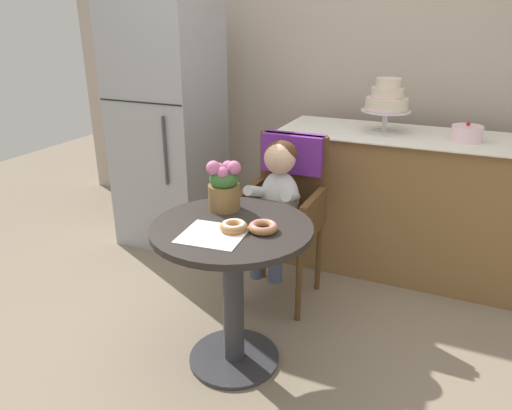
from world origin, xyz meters
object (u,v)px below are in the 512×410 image
at_px(donut_front, 234,226).
at_px(refrigerator, 168,126).
at_px(wicker_chair, 287,191).
at_px(donut_mid, 263,227).
at_px(cafe_table, 233,268).
at_px(seated_child, 277,194).
at_px(tiered_cake_stand, 387,100).
at_px(round_layer_cake, 467,133).
at_px(flower_vase, 224,186).

height_order(donut_front, refrigerator, refrigerator).
relative_size(wicker_chair, donut_mid, 7.51).
relative_size(cafe_table, donut_front, 6.04).
height_order(cafe_table, donut_front, donut_front).
xyz_separation_m(seated_child, tiered_cake_stand, (0.41, 0.74, 0.42)).
height_order(cafe_table, round_layer_cake, round_layer_cake).
height_order(wicker_chair, round_layer_cake, round_layer_cake).
relative_size(wicker_chair, round_layer_cake, 5.50).
bearing_deg(refrigerator, donut_mid, -42.59).
distance_m(donut_mid, refrigerator, 1.63).
bearing_deg(flower_vase, refrigerator, 134.72).
height_order(wicker_chair, donut_mid, wicker_chair).
height_order(donut_front, tiered_cake_stand, tiered_cake_stand).
xyz_separation_m(wicker_chair, donut_mid, (0.16, -0.72, 0.10)).
relative_size(wicker_chair, donut_front, 8.01).
relative_size(cafe_table, wicker_chair, 0.75).
xyz_separation_m(flower_vase, round_layer_cake, (1.00, 1.10, 0.11)).
distance_m(seated_child, donut_mid, 0.59).
distance_m(tiered_cake_stand, refrigerator, 1.49).
bearing_deg(tiered_cake_stand, donut_mid, -101.16).
relative_size(tiered_cake_stand, refrigerator, 0.19).
height_order(seated_child, donut_mid, seated_child).
bearing_deg(flower_vase, cafe_table, -53.38).
bearing_deg(cafe_table, round_layer_cake, 55.11).
height_order(donut_mid, refrigerator, refrigerator).
distance_m(wicker_chair, donut_front, 0.77).
xyz_separation_m(cafe_table, round_layer_cake, (0.88, 1.26, 0.44)).
distance_m(flower_vase, refrigerator, 1.32).
bearing_deg(seated_child, tiered_cake_stand, 60.77).
bearing_deg(refrigerator, cafe_table, -46.33).
bearing_deg(flower_vase, seated_child, 74.60).
relative_size(wicker_chair, seated_child, 1.31).
bearing_deg(donut_mid, round_layer_cake, 60.00).
bearing_deg(cafe_table, tiered_cake_stand, 72.63).
xyz_separation_m(tiered_cake_stand, refrigerator, (-1.46, -0.20, -0.25)).
xyz_separation_m(donut_front, round_layer_cake, (0.85, 1.31, 0.20)).
distance_m(donut_front, donut_mid, 0.12).
distance_m(donut_front, refrigerator, 1.58).
relative_size(cafe_table, tiered_cake_stand, 2.18).
height_order(donut_mid, tiered_cake_stand, tiered_cake_stand).
bearing_deg(cafe_table, wicker_chair, 90.55).
height_order(wicker_chair, flower_vase, flower_vase).
bearing_deg(cafe_table, donut_front, -54.50).
height_order(donut_front, donut_mid, donut_front).
bearing_deg(round_layer_cake, flower_vase, -132.12).
relative_size(cafe_table, flower_vase, 2.98).
bearing_deg(flower_vase, donut_front, -53.64).
relative_size(cafe_table, donut_mid, 5.67).
bearing_deg(seated_child, donut_front, -86.08).
distance_m(wicker_chair, seated_child, 0.16).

